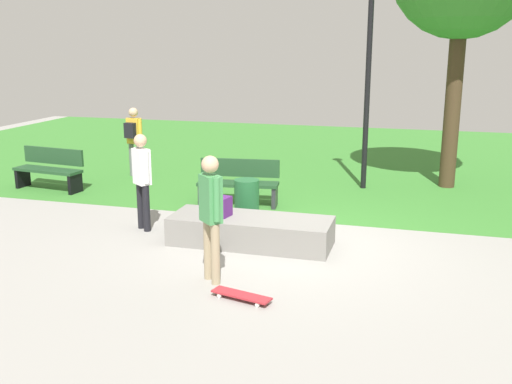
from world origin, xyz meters
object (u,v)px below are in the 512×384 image
skater_watching (142,175)px  pedestrian_with_backpack (134,136)px  skater_performing_trick (211,209)px  lamp_post (369,56)px  trash_bin (247,202)px  concrete_ledge (251,231)px  backpack_on_ledge (223,207)px  park_bench_center_lawn (50,168)px  skateboard_by_ledge (241,295)px  park_bench_far_right (239,181)px

skater_watching → pedestrian_with_backpack: skater_watching is taller
skater_performing_trick → lamp_post: lamp_post is taller
skater_watching → trash_bin: (1.61, 0.85, -0.58)m
concrete_ledge → skater_watching: size_ratio=1.55×
pedestrian_with_backpack → backpack_on_ledge: bearing=-48.4°
park_bench_center_lawn → skater_performing_trick: bearing=-37.2°
backpack_on_ledge → skater_performing_trick: (0.37, -1.56, 0.41)m
skateboard_by_ledge → pedestrian_with_backpack: (-4.60, 6.18, 0.93)m
skater_watching → lamp_post: bearing=50.7°
skateboard_by_ledge → park_bench_center_lawn: (-5.80, 4.46, 0.42)m
park_bench_far_right → pedestrian_with_backpack: bearing=150.4°
concrete_ledge → skateboard_by_ledge: size_ratio=3.15×
skater_performing_trick → skater_watching: size_ratio=1.04×
skater_performing_trick → trash_bin: 2.81m
backpack_on_ledge → skateboard_by_ledge: 2.31m
skateboard_by_ledge → park_bench_center_lawn: bearing=142.4°
park_bench_far_right → concrete_ledge: bearing=-68.1°
skater_watching → backpack_on_ledge: bearing=-11.2°
skater_performing_trick → backpack_on_ledge: bearing=103.3°
skater_performing_trick → trash_bin: (-0.32, 2.72, -0.62)m
skateboard_by_ledge → park_bench_center_lawn: 7.33m
skateboard_by_ledge → trash_bin: bearing=105.4°
skateboard_by_ledge → park_bench_far_right: park_bench_far_right is taller
backpack_on_ledge → lamp_post: lamp_post is taller
skater_performing_trick → pedestrian_with_backpack: bearing=125.3°
concrete_ledge → pedestrian_with_backpack: size_ratio=1.56×
concrete_ledge → park_bench_far_right: size_ratio=1.58×
trash_bin → pedestrian_with_backpack: 4.80m
concrete_ledge → skater_watching: (-2.01, 0.24, 0.75)m
backpack_on_ledge → skateboard_by_ledge: size_ratio=0.39×
park_bench_far_right → backpack_on_ledge: bearing=-78.7°
skater_performing_trick → skateboard_by_ledge: 1.22m
park_bench_far_right → lamp_post: 3.92m
skater_performing_trick → park_bench_far_right: size_ratio=1.06×
skater_watching → trash_bin: 1.91m
trash_bin → pedestrian_with_backpack: pedestrian_with_backpack is taller
concrete_ledge → trash_bin: bearing=109.8°
skateboard_by_ledge → trash_bin: (-0.88, 3.20, 0.34)m
backpack_on_ledge → skater_watching: (-1.56, 0.31, 0.37)m
concrete_ledge → park_bench_far_right: (-0.91, 2.25, 0.26)m
backpack_on_ledge → trash_bin: bearing=9.0°
skater_watching → skateboard_by_ledge: (2.50, -2.35, -0.92)m
concrete_ledge → park_bench_far_right: park_bench_far_right is taller
skater_performing_trick → lamp_post: bearing=76.5°
skateboard_by_ledge → park_bench_center_lawn: park_bench_center_lawn is taller
lamp_post → trash_bin: (-1.75, -3.26, -2.48)m
backpack_on_ledge → park_bench_center_lawn: size_ratio=0.19×
park_bench_far_right → skater_performing_trick: bearing=-77.9°
lamp_post → trash_bin: bearing=-118.2°
park_bench_far_right → park_bench_center_lawn: same height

